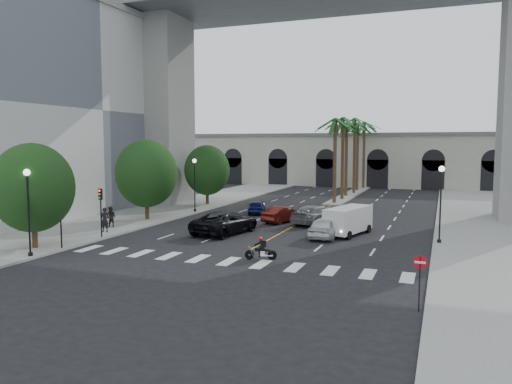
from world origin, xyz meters
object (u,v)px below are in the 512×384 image
at_px(lamp_post_right, 441,197).
at_px(car_c, 225,222).
at_px(do_not_enter_sign, 420,271).
at_px(cargo_van, 348,220).
at_px(traffic_signal_near, 60,212).
at_px(car_b, 282,214).
at_px(pedestrian_a, 105,220).
at_px(car_d, 317,215).
at_px(car_e, 257,207).
at_px(motorcycle_rider, 262,249).
at_px(pedestrian_b, 111,217).
at_px(car_a, 326,227).
at_px(traffic_signal_far, 101,204).
at_px(lamp_post_left_far, 195,180).
at_px(lamp_post_left_near, 28,205).

relative_size(lamp_post_right, car_c, 0.87).
bearing_deg(do_not_enter_sign, cargo_van, 113.20).
distance_m(traffic_signal_near, car_b, 18.78).
xyz_separation_m(cargo_van, pedestrian_a, (-17.33, -6.09, -0.09)).
bearing_deg(car_d, car_e, -9.37).
distance_m(lamp_post_right, motorcycle_rider, 13.14).
xyz_separation_m(motorcycle_rider, do_not_enter_sign, (9.14, -6.29, 1.07)).
bearing_deg(pedestrian_b, car_a, 3.23).
bearing_deg(car_b, cargo_van, 167.54).
height_order(traffic_signal_far, car_d, traffic_signal_far).
relative_size(traffic_signal_near, motorcycle_rider, 1.97).
bearing_deg(car_b, traffic_signal_far, 70.05).
distance_m(car_a, cargo_van, 2.16).
xyz_separation_m(motorcycle_rider, car_a, (1.97, 8.14, 0.15)).
bearing_deg(cargo_van, pedestrian_a, -145.72).
bearing_deg(car_d, car_a, 130.89).
xyz_separation_m(lamp_post_left_far, traffic_signal_far, (0.10, -14.50, -0.71)).
xyz_separation_m(lamp_post_left_far, do_not_enter_sign, (22.18, -22.69, -1.53)).
height_order(traffic_signal_near, pedestrian_a, traffic_signal_near).
bearing_deg(traffic_signal_far, car_d, 43.39).
height_order(cargo_van, do_not_enter_sign, do_not_enter_sign).
height_order(traffic_signal_near, car_e, traffic_signal_near).
bearing_deg(car_e, motorcycle_rider, 94.77).
xyz_separation_m(lamp_post_right, cargo_van, (-6.47, 1.41, -2.05)).
height_order(lamp_post_left_near, pedestrian_b, lamp_post_left_near).
bearing_deg(lamp_post_right, car_d, 150.51).
bearing_deg(traffic_signal_far, lamp_post_left_far, 90.40).
height_order(cargo_van, pedestrian_b, cargo_van).
bearing_deg(lamp_post_left_near, pedestrian_a, 96.83).
height_order(traffic_signal_near, cargo_van, traffic_signal_near).
bearing_deg(traffic_signal_far, do_not_enter_sign, -20.35).
xyz_separation_m(car_e, pedestrian_a, (-6.89, -14.40, 0.42)).
height_order(lamp_post_left_far, car_a, lamp_post_left_far).
bearing_deg(car_d, car_c, 72.88).
relative_size(lamp_post_left_far, pedestrian_b, 3.26).
xyz_separation_m(lamp_post_left_near, traffic_signal_near, (0.10, 2.50, -0.71)).
distance_m(traffic_signal_near, car_c, 11.91).
relative_size(car_e, pedestrian_b, 2.37).
xyz_separation_m(car_d, pedestrian_a, (-13.90, -10.28, 0.27)).
xyz_separation_m(cargo_van, do_not_enter_sign, (5.85, -16.10, 0.52)).
bearing_deg(car_c, traffic_signal_near, 61.63).
xyz_separation_m(car_d, pedestrian_b, (-14.83, -8.28, 0.17)).
bearing_deg(car_e, lamp_post_left_near, 58.69).
height_order(lamp_post_left_far, cargo_van, lamp_post_left_far).
xyz_separation_m(motorcycle_rider, cargo_van, (3.29, 9.81, 0.55)).
bearing_deg(traffic_signal_far, car_a, 22.70).
xyz_separation_m(car_a, car_d, (-2.12, 5.86, 0.04)).
bearing_deg(do_not_enter_sign, lamp_post_left_far, 137.58).
height_order(lamp_post_right, cargo_van, lamp_post_right).
distance_m(car_b, car_d, 3.01).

